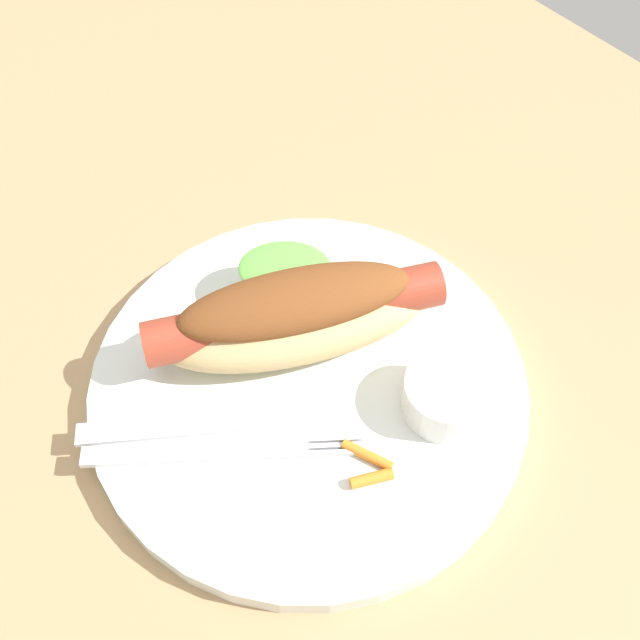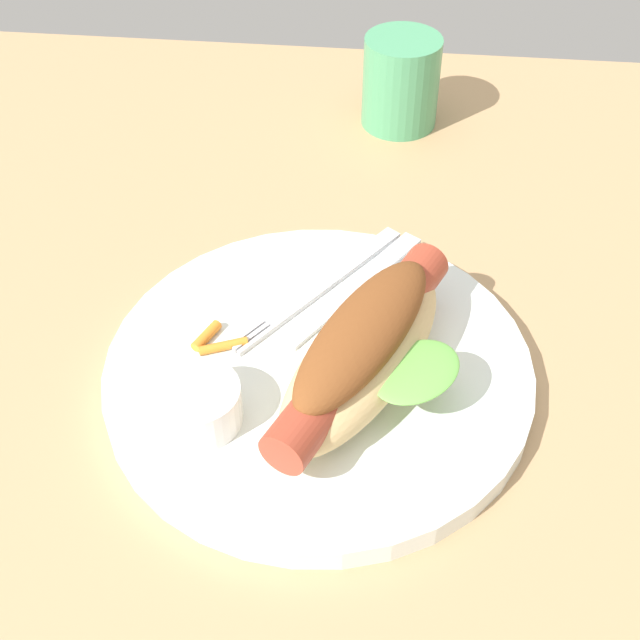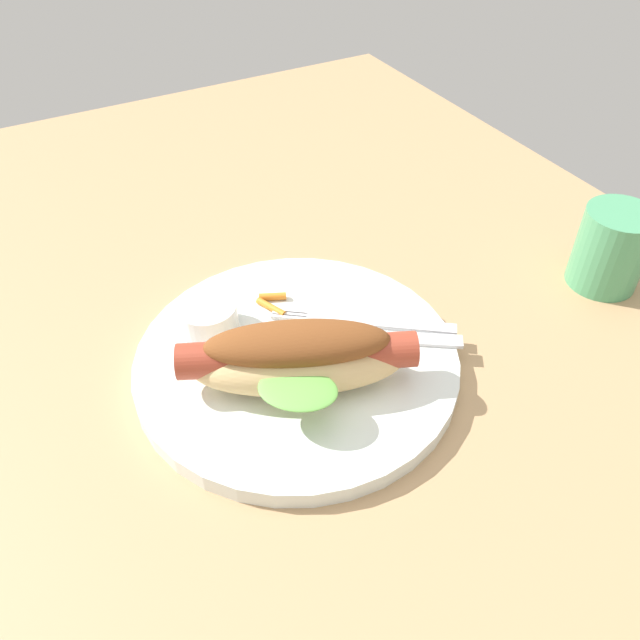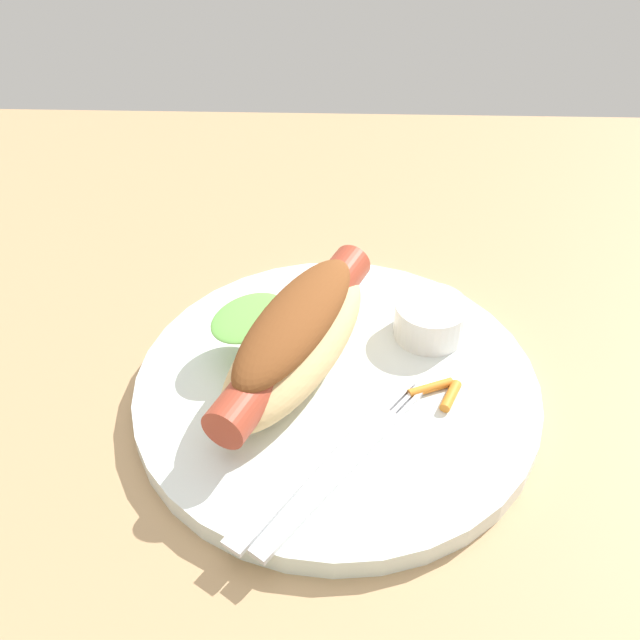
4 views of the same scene
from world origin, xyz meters
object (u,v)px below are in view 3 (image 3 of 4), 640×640
object	(u,v)px
sauce_ramekin	(208,317)
drinking_cup	(611,249)
plate	(297,361)
fork	(367,322)
hot_dog	(298,357)
knife	(380,337)
carrot_garnish	(272,302)

from	to	relation	value
sauce_ramekin	drinking_cup	world-z (taller)	drinking_cup
plate	fork	world-z (taller)	fork
drinking_cup	hot_dog	bearing A→B (deg)	-91.80
knife	carrot_garnish	size ratio (longest dim) A/B	3.87
fork	carrot_garnish	xyz separation A→B (cm)	(-6.45, -6.27, 0.13)
fork	knife	bearing A→B (deg)	125.02
hot_dog	knife	xyz separation A→B (cm)	(-1.14, 8.53, -2.73)
plate	knife	bearing A→B (deg)	76.52
drinking_cup	carrot_garnish	bearing A→B (deg)	-109.24
hot_dog	fork	bearing A→B (deg)	-134.41
carrot_garnish	drinking_cup	world-z (taller)	drinking_cup
plate	drinking_cup	world-z (taller)	drinking_cup
hot_dog	knife	size ratio (longest dim) A/B	1.27
sauce_ramekin	carrot_garnish	size ratio (longest dim) A/B	1.42
plate	knife	distance (cm)	7.50
plate	hot_dog	world-z (taller)	hot_dog
knife	drinking_cup	bearing A→B (deg)	-151.50
sauce_ramekin	carrot_garnish	xyz separation A→B (cm)	(-0.28, 6.27, -1.02)
sauce_ramekin	drinking_cup	bearing A→B (deg)	74.21
plate	hot_dog	bearing A→B (deg)	-24.39
sauce_ramekin	fork	size ratio (longest dim) A/B	0.37
hot_dog	plate	bearing A→B (deg)	-90.06
plate	carrot_garnish	distance (cm)	7.08
sauce_ramekin	drinking_cup	size ratio (longest dim) A/B	0.65
knife	carrot_garnish	world-z (taller)	carrot_garnish
plate	hot_dog	xyz separation A→B (cm)	(2.88, -1.30, 3.71)
sauce_ramekin	knife	distance (cm)	15.07
fork	drinking_cup	xyz separation A→B (cm)	(4.39, 24.79, 2.22)
knife	drinking_cup	size ratio (longest dim) A/B	1.78
carrot_garnish	plate	bearing A→B (deg)	-8.32
fork	knife	world-z (taller)	same
plate	fork	bearing A→B (deg)	93.65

